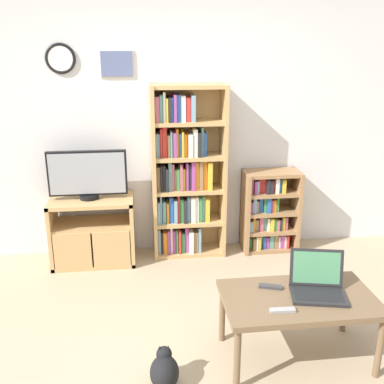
% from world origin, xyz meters
% --- Properties ---
extents(ground_plane, '(18.00, 18.00, 0.00)m').
position_xyz_m(ground_plane, '(0.00, 0.00, 0.00)').
color(ground_plane, tan).
extents(wall_back, '(6.83, 0.09, 2.60)m').
position_xyz_m(wall_back, '(-0.00, 1.97, 1.30)').
color(wall_back, silver).
rests_on(wall_back, ground_plane).
extents(tv_stand, '(0.80, 0.44, 0.66)m').
position_xyz_m(tv_stand, '(-0.81, 1.68, 0.33)').
color(tv_stand, tan).
rests_on(tv_stand, ground_plane).
extents(television, '(0.74, 0.18, 0.47)m').
position_xyz_m(television, '(-0.83, 1.71, 0.90)').
color(television, black).
rests_on(television, tv_stand).
extents(bookshelf_tall, '(0.72, 0.31, 1.72)m').
position_xyz_m(bookshelf_tall, '(0.10, 1.79, 0.83)').
color(bookshelf_tall, tan).
rests_on(bookshelf_tall, ground_plane).
extents(bookshelf_short, '(0.57, 0.32, 0.85)m').
position_xyz_m(bookshelf_short, '(0.97, 1.78, 0.41)').
color(bookshelf_short, '#9E754C').
rests_on(bookshelf_short, ground_plane).
extents(coffee_table, '(1.02, 0.58, 0.48)m').
position_xyz_m(coffee_table, '(0.68, 0.04, 0.43)').
color(coffee_table, brown).
rests_on(coffee_table, ground_plane).
extents(laptop, '(0.41, 0.36, 0.27)m').
position_xyz_m(laptop, '(0.82, 0.08, 0.55)').
color(laptop, '#232326').
rests_on(laptop, coffee_table).
extents(remote_near_laptop, '(0.16, 0.05, 0.02)m').
position_xyz_m(remote_near_laptop, '(0.52, -0.12, 0.49)').
color(remote_near_laptop, '#99999E').
rests_on(remote_near_laptop, coffee_table).
extents(remote_far_from_laptop, '(0.17, 0.09, 0.02)m').
position_xyz_m(remote_far_from_laptop, '(0.52, 0.17, 0.49)').
color(remote_far_from_laptop, '#38383A').
rests_on(remote_far_from_laptop, coffee_table).
extents(cat, '(0.20, 0.41, 0.26)m').
position_xyz_m(cat, '(-0.23, -0.12, 0.11)').
color(cat, black).
rests_on(cat, ground_plane).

